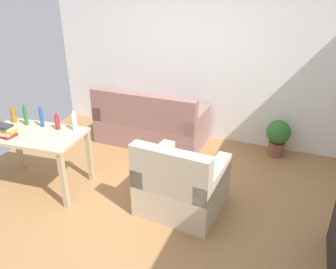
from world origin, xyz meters
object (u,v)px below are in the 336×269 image
at_px(book_stack, 5,131).
at_px(bottle_clear, 74,122).
at_px(desk, 35,141).
at_px(potted_plant, 278,136).
at_px(bottle_amber, 14,115).
at_px(bottle_blue, 42,118).
at_px(armchair, 180,186).
at_px(couch, 150,125).
at_px(bottle_red, 57,123).
at_px(bottle_green, 25,116).

bearing_deg(book_stack, bottle_clear, 35.12).
bearing_deg(desk, potted_plant, 30.68).
distance_m(potted_plant, bottle_amber, 3.75).
xyz_separation_m(bottle_blue, bottle_clear, (0.45, 0.06, -0.01)).
bearing_deg(armchair, potted_plant, -112.66).
distance_m(bottle_clear, book_stack, 0.81).
relative_size(couch, desk, 1.37).
xyz_separation_m(potted_plant, bottle_clear, (-2.35, -1.73, 0.54)).
distance_m(bottle_blue, bottle_red, 0.24).
xyz_separation_m(potted_plant, armchair, (-0.91, -1.80, -0.01)).
relative_size(desk, bottle_amber, 5.80).
distance_m(bottle_blue, book_stack, 0.46).
height_order(armchair, bottle_red, bottle_red).
height_order(desk, armchair, armchair).
height_order(armchair, bottle_amber, bottle_amber).
relative_size(bottle_green, bottle_blue, 1.01).
relative_size(bottle_amber, bottle_green, 0.78).
bearing_deg(bottle_green, book_stack, -87.51).
height_order(bottle_blue, book_stack, bottle_blue).
bearing_deg(armchair, book_stack, 14.81).
relative_size(desk, bottle_red, 5.97).
xyz_separation_m(bottle_amber, bottle_red, (0.68, 0.03, -0.00)).
xyz_separation_m(bottle_amber, bottle_blue, (0.45, 0.02, 0.03)).
bearing_deg(bottle_green, bottle_blue, 8.44).
xyz_separation_m(couch, bottle_red, (-0.60, -1.48, 0.54)).
bearing_deg(couch, bottle_blue, 60.81).
height_order(bottle_amber, bottle_blue, bottle_blue).
height_order(bottle_blue, bottle_clear, bottle_blue).
distance_m(potted_plant, book_stack, 3.76).
bearing_deg(bottle_red, book_stack, -137.46).
bearing_deg(armchair, desk, 10.21).
distance_m(bottle_green, bottle_blue, 0.23).
relative_size(bottle_red, bottle_clear, 0.83).
relative_size(bottle_green, bottle_red, 1.33).
distance_m(bottle_green, bottle_red, 0.46).
height_order(desk, book_stack, book_stack).
distance_m(bottle_amber, bottle_blue, 0.45).
bearing_deg(potted_plant, desk, -144.20).
relative_size(bottle_green, bottle_clear, 1.10).
distance_m(bottle_amber, book_stack, 0.45).
xyz_separation_m(armchair, bottle_amber, (-2.34, -0.02, 0.53)).
relative_size(armchair, bottle_clear, 3.78).
distance_m(bottle_amber, bottle_red, 0.68).
relative_size(potted_plant, bottle_amber, 2.63).
bearing_deg(bottle_red, bottle_amber, -177.64).
xyz_separation_m(potted_plant, bottle_blue, (-2.80, -1.80, 0.55)).
xyz_separation_m(couch, potted_plant, (1.97, 0.31, 0.02)).
relative_size(desk, potted_plant, 2.21).
bearing_deg(bottle_clear, couch, 75.11).
bearing_deg(desk, bottle_clear, 27.07).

